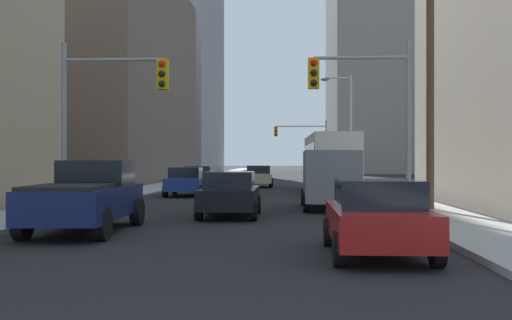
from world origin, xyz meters
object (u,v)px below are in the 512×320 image
object	(u,v)px
cargo_van_grey	(330,176)
sedan_beige	(259,176)
traffic_signal_near_right	(365,98)
traffic_signal_far_right	(303,139)
sedan_red	(377,217)
sedan_blue	(186,181)
sedan_silver	(200,178)
pickup_truck_navy	(87,197)
traffic_signal_near_left	(109,99)
sedan_black	(230,194)
city_bus	(330,160)

from	to	relation	value
cargo_van_grey	sedan_beige	bearing A→B (deg)	100.70
traffic_signal_near_right	traffic_signal_far_right	world-z (taller)	same
cargo_van_grey	sedan_red	size ratio (longest dim) A/B	1.24
cargo_van_grey	sedan_blue	xyz separation A→B (m)	(-6.98, 8.28, -0.52)
cargo_van_grey	sedan_silver	xyz separation A→B (m)	(-7.07, 14.10, -0.52)
sedan_blue	sedan_beige	xyz separation A→B (m)	(3.38, 10.79, 0.00)
pickup_truck_navy	traffic_signal_near_left	bearing A→B (deg)	99.76
sedan_beige	traffic_signal_far_right	bearing A→B (deg)	80.02
sedan_red	sedan_beige	xyz separation A→B (m)	(-3.71, 30.95, 0.00)
sedan_blue	sedan_red	bearing A→B (deg)	-70.64
sedan_black	traffic_signal_near_right	distance (m)	5.64
sedan_blue	traffic_signal_far_right	xyz separation A→B (m)	(7.04, 31.61, 3.35)
pickup_truck_navy	sedan_silver	xyz separation A→B (m)	(-0.07, 22.15, -0.16)
traffic_signal_near_right	traffic_signal_far_right	bearing A→B (deg)	91.23
pickup_truck_navy	sedan_beige	bearing A→B (deg)	82.87
pickup_truck_navy	traffic_signal_near_right	world-z (taller)	traffic_signal_near_right
sedan_red	traffic_signal_near_left	xyz separation A→B (m)	(-7.96, 8.86, 3.27)
traffic_signal_near_left	traffic_signal_far_right	distance (m)	43.63
sedan_silver	pickup_truck_navy	bearing A→B (deg)	-89.82
city_bus	sedan_blue	distance (m)	9.64
pickup_truck_navy	sedan_blue	bearing A→B (deg)	89.94
cargo_van_grey	sedan_silver	world-z (taller)	cargo_van_grey
cargo_van_grey	sedan_red	bearing A→B (deg)	-89.51
pickup_truck_navy	traffic_signal_far_right	size ratio (longest dim) A/B	0.91
sedan_black	sedan_beige	xyz separation A→B (m)	(-0.02, 22.67, 0.00)
sedan_red	traffic_signal_near_right	distance (m)	9.48
sedan_black	traffic_signal_near_left	xyz separation A→B (m)	(-4.27, 0.57, 3.27)
pickup_truck_navy	traffic_signal_near_left	distance (m)	5.97
pickup_truck_navy	sedan_blue	size ratio (longest dim) A/B	1.29
cargo_van_grey	traffic_signal_near_left	world-z (taller)	traffic_signal_near_left
sedan_red	traffic_signal_near_right	bearing A→B (deg)	84.35
city_bus	cargo_van_grey	bearing A→B (deg)	-93.98
traffic_signal_near_left	sedan_silver	bearing A→B (deg)	87.35
sedan_beige	traffic_signal_near_right	distance (m)	22.80
sedan_blue	traffic_signal_near_right	bearing A→B (deg)	-54.85
sedan_red	sedan_silver	size ratio (longest dim) A/B	0.99
city_bus	sedan_red	distance (m)	25.56
sedan_blue	sedan_silver	size ratio (longest dim) A/B	1.00
sedan_black	traffic_signal_near_left	distance (m)	5.41
sedan_black	traffic_signal_far_right	xyz separation A→B (m)	(3.65, 43.48, 3.35)
city_bus	pickup_truck_navy	world-z (taller)	city_bus
sedan_black	traffic_signal_near_right	bearing A→B (deg)	7.16
sedan_red	sedan_beige	distance (m)	31.17
traffic_signal_far_right	sedan_silver	bearing A→B (deg)	-105.45
city_bus	cargo_van_grey	world-z (taller)	city_bus
sedan_black	sedan_blue	size ratio (longest dim) A/B	0.99
sedan_silver	traffic_signal_far_right	world-z (taller)	traffic_signal_far_right
city_bus	traffic_signal_near_left	xyz separation A→B (m)	(-8.81, -16.66, 2.11)
city_bus	cargo_van_grey	distance (m)	13.69
traffic_signal_near_left	city_bus	bearing A→B (deg)	62.13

